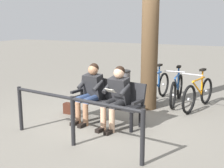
{
  "coord_description": "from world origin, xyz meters",
  "views": [
    {
      "loc": [
        -2.74,
        5.24,
        2.07
      ],
      "look_at": [
        -0.1,
        -0.27,
        0.75
      ],
      "focal_mm": 47.73,
      "sensor_mm": 36.0,
      "label": 1
    }
  ],
  "objects": [
    {
      "name": "bicycle_orange",
      "position": [
        -1.07,
        -2.02,
        0.36
      ],
      "size": [
        0.48,
        1.68,
        0.94
      ],
      "rotation": [
        0.0,
        0.0,
        1.64
      ],
      "color": "black",
      "rests_on": "ground"
    },
    {
      "name": "bicycle_purple",
      "position": [
        -0.51,
        -2.06,
        0.36
      ],
      "size": [
        0.48,
        1.67,
        0.94
      ],
      "rotation": [
        0.0,
        0.0,
        1.45
      ],
      "color": "black",
      "rests_on": "ground"
    },
    {
      "name": "person_companion",
      "position": [
        0.22,
        0.06,
        0.66
      ],
      "size": [
        0.53,
        0.81,
        1.2
      ],
      "rotation": [
        0.0,
        0.0,
        -0.17
      ],
      "color": "#262628",
      "rests_on": "ground"
    },
    {
      "name": "person_reading",
      "position": [
        -0.41,
        0.17,
        0.66
      ],
      "size": [
        0.53,
        0.81,
        1.2
      ],
      "rotation": [
        0.0,
        0.0,
        -0.17
      ],
      "color": "#262628",
      "rests_on": "ground"
    },
    {
      "name": "tree_trunk",
      "position": [
        -0.56,
        -1.31,
        1.67
      ],
      "size": [
        0.39,
        0.39,
        3.34
      ],
      "primitive_type": "cylinder",
      "color": "#4C3823",
      "rests_on": "ground"
    },
    {
      "name": "bench",
      "position": [
        -0.12,
        -0.05,
        0.51
      ],
      "size": [
        1.66,
        0.74,
        0.87
      ],
      "rotation": [
        0.0,
        0.0,
        -0.17
      ],
      "color": "black",
      "rests_on": "ground"
    },
    {
      "name": "ground_plane",
      "position": [
        0.0,
        0.0,
        0.0
      ],
      "size": [
        40.0,
        40.0,
        0.0
      ],
      "primitive_type": "plane",
      "color": "slate"
    },
    {
      "name": "railing_fence",
      "position": [
        -0.13,
        1.29,
        0.58
      ],
      "size": [
        2.64,
        0.41,
        0.85
      ],
      "rotation": [
        0.0,
        0.0,
        -0.13
      ],
      "color": "black",
      "rests_on": "ground"
    },
    {
      "name": "bicycle_silver",
      "position": [
        -1.64,
        -1.79,
        0.36
      ],
      "size": [
        0.55,
        1.65,
        0.94
      ],
      "rotation": [
        0.0,
        0.0,
        1.34
      ],
      "color": "black",
      "rests_on": "ground"
    },
    {
      "name": "litter_bin",
      "position": [
        0.09,
        -1.28,
        0.44
      ],
      "size": [
        0.38,
        0.38,
        0.87
      ],
      "color": "slate",
      "rests_on": "ground"
    },
    {
      "name": "handbag",
      "position": [
        0.87,
        -0.13,
        0.12
      ],
      "size": [
        0.3,
        0.15,
        0.24
      ],
      "primitive_type": "cube",
      "rotation": [
        0.0,
        0.0,
        -0.03
      ],
      "color": "#3F1E14",
      "rests_on": "ground"
    }
  ]
}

